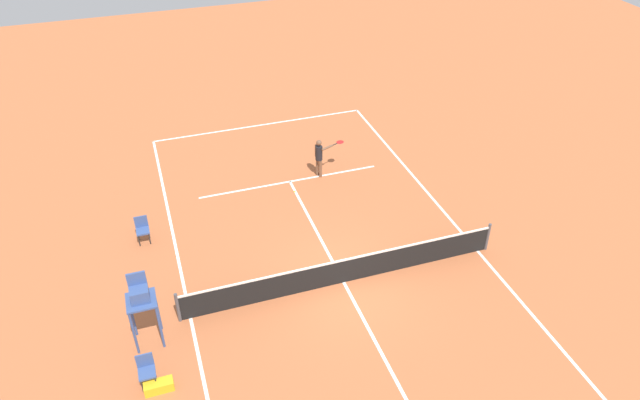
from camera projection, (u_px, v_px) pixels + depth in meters
name	position (u px, v px, depth m)	size (l,w,h in m)	color
ground_plane	(344.00, 282.00, 18.74)	(60.00, 60.00, 0.00)	#B76038
court_lines	(344.00, 282.00, 18.74)	(9.82, 22.47, 0.01)	white
tennis_net	(344.00, 271.00, 18.45)	(10.42, 0.10, 1.07)	#4C4C51
player_serving	(320.00, 155.00, 23.32)	(1.29, 0.58, 1.64)	brown
tennis_ball	(295.00, 191.00, 22.87)	(0.07, 0.07, 0.07)	#CCE033
umpire_chair	(141.00, 299.00, 15.86)	(0.80, 0.80, 2.41)	#38518C
courtside_chair_near	(146.00, 369.00, 15.28)	(0.44, 0.46, 0.95)	#262626
courtside_chair_mid	(142.00, 228.00, 20.15)	(0.44, 0.46, 0.95)	#262626
equipment_bag	(159.00, 386.00, 15.31)	(0.76, 0.32, 0.30)	yellow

